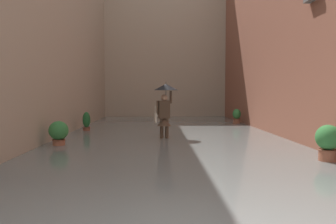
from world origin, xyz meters
name	(u,v)px	position (x,y,z in m)	size (l,w,h in m)	color
ground_plane	(170,138)	(0.00, -9.40, 0.00)	(60.00, 60.00, 0.00)	slate
flood_water	(170,137)	(0.00, -9.40, 0.06)	(8.70, 24.80, 0.13)	slate
building_facade_left	(301,10)	(-4.85, -9.40, 4.76)	(2.04, 22.80, 9.52)	#935642
building_facade_far	(165,32)	(0.00, -19.70, 5.79)	(11.50, 1.80, 11.59)	tan
person_wading	(165,103)	(0.21, -8.53, 1.37)	(0.86, 0.86, 2.09)	#4C4233
potted_plant_far_left	(237,117)	(-3.56, -13.83, 0.46)	(0.41, 0.41, 0.88)	#9E563D
potted_plant_mid_right	(87,123)	(3.44, -10.91, 0.46)	(0.32, 0.32, 0.90)	brown
potted_plant_near_left	(328,143)	(-3.51, -4.60, 0.55)	(0.57, 0.57, 0.97)	#9E563D
potted_plant_far_right	(59,133)	(3.45, -7.11, 0.49)	(0.58, 0.58, 0.86)	#9E563D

